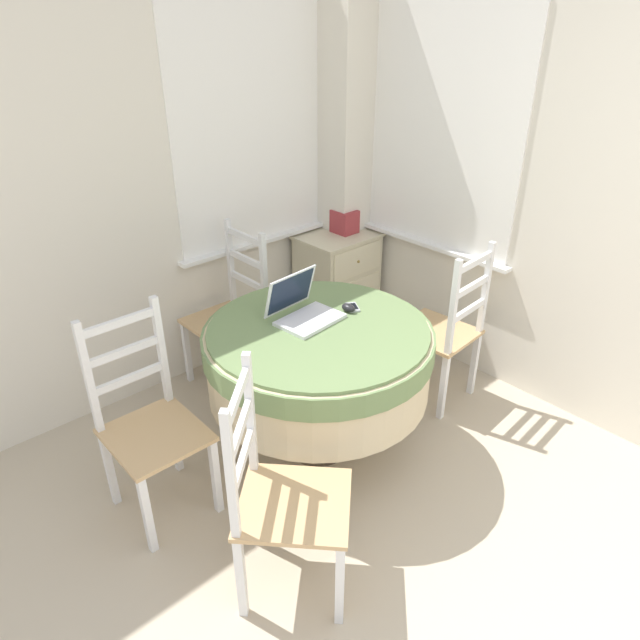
% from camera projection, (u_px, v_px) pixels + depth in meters
% --- Properties ---
extents(corner_room_shell, '(4.15, 4.74, 2.55)m').
position_uv_depth(corner_room_shell, '(380.00, 200.00, 2.87)').
color(corner_room_shell, silver).
rests_on(corner_room_shell, ground_plane).
extents(round_dining_table, '(1.16, 1.16, 0.74)m').
position_uv_depth(round_dining_table, '(318.00, 356.00, 2.89)').
color(round_dining_table, '#4C3D2D').
rests_on(round_dining_table, ground_plane).
extents(laptop, '(0.34, 0.31, 0.23)m').
position_uv_depth(laptop, '(303.00, 310.00, 2.87)').
color(laptop, silver).
rests_on(laptop, round_dining_table).
extents(computer_mouse, '(0.05, 0.08, 0.04)m').
position_uv_depth(computer_mouse, '(348.00, 308.00, 2.95)').
color(computer_mouse, black).
rests_on(computer_mouse, round_dining_table).
extents(cell_phone, '(0.10, 0.12, 0.01)m').
position_uv_depth(cell_phone, '(353.00, 307.00, 2.99)').
color(cell_phone, '#B2B7BC').
rests_on(cell_phone, round_dining_table).
extents(dining_chair_near_back_window, '(0.43, 0.40, 1.00)m').
position_uv_depth(dining_chair_near_back_window, '(231.00, 315.00, 3.53)').
color(dining_chair_near_back_window, tan).
rests_on(dining_chair_near_back_window, ground_plane).
extents(dining_chair_near_right_window, '(0.43, 0.46, 1.00)m').
position_uv_depth(dining_chair_near_right_window, '(443.00, 331.00, 3.35)').
color(dining_chair_near_right_window, tan).
rests_on(dining_chair_near_right_window, ground_plane).
extents(dining_chair_camera_near, '(0.58, 0.59, 1.00)m').
position_uv_depth(dining_chair_camera_near, '(281.00, 498.00, 2.20)').
color(dining_chair_camera_near, tan).
rests_on(dining_chair_camera_near, ground_plane).
extents(dining_chair_left_flank, '(0.40, 0.44, 1.00)m').
position_uv_depth(dining_chair_left_flank, '(150.00, 425.00, 2.59)').
color(dining_chair_left_flank, tan).
rests_on(dining_chair_left_flank, ground_plane).
extents(corner_cabinet, '(0.54, 0.43, 0.74)m').
position_uv_depth(corner_cabinet, '(337.00, 283.00, 4.16)').
color(corner_cabinet, beige).
rests_on(corner_cabinet, ground_plane).
extents(storage_box, '(0.14, 0.16, 0.16)m').
position_uv_depth(storage_box, '(345.00, 221.00, 4.00)').
color(storage_box, '#9E3338').
rests_on(storage_box, corner_cabinet).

